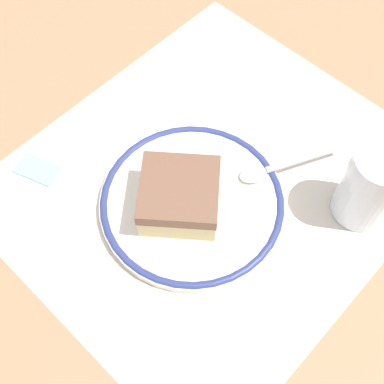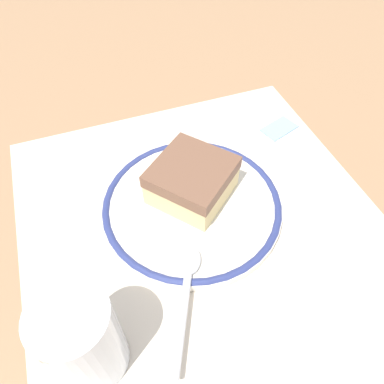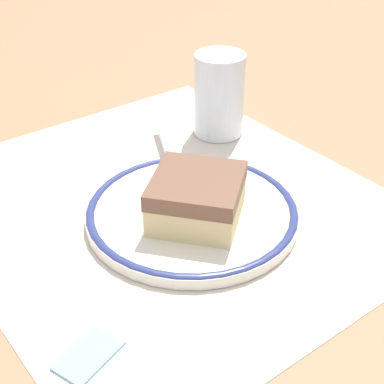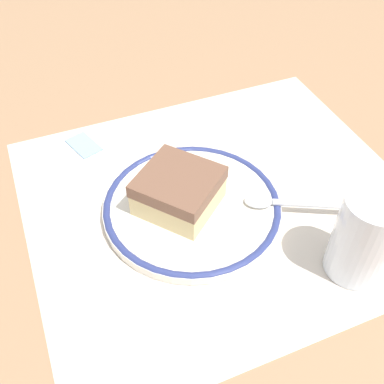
{
  "view_description": "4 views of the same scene",
  "coord_description": "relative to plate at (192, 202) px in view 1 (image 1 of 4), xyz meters",
  "views": [
    {
      "loc": [
        -0.24,
        -0.2,
        0.53
      ],
      "look_at": [
        -0.04,
        -0.01,
        0.03
      ],
      "focal_mm": 48.82,
      "sensor_mm": 36.0,
      "label": 1
    },
    {
      "loc": [
        0.21,
        -0.1,
        0.35
      ],
      "look_at": [
        -0.04,
        -0.01,
        0.03
      ],
      "focal_mm": 34.4,
      "sensor_mm": 36.0,
      "label": 2
    },
    {
      "loc": [
        -0.41,
        0.28,
        0.34
      ],
      "look_at": [
        -0.04,
        -0.01,
        0.03
      ],
      "focal_mm": 54.46,
      "sensor_mm": 36.0,
      "label": 3
    },
    {
      "loc": [
        -0.18,
        -0.34,
        0.41
      ],
      "look_at": [
        -0.04,
        -0.01,
        0.03
      ],
      "focal_mm": 43.26,
      "sensor_mm": 36.0,
      "label": 4
    }
  ],
  "objects": [
    {
      "name": "spoon",
      "position": [
        0.1,
        -0.04,
        0.01
      ],
      "size": [
        0.12,
        0.07,
        0.01
      ],
      "color": "silver",
      "rests_on": "plate"
    },
    {
      "name": "placemat",
      "position": [
        0.04,
        0.01,
        -0.01
      ],
      "size": [
        0.46,
        0.4,
        0.0
      ],
      "primitive_type": "cube",
      "color": "beige",
      "rests_on": "ground_plane"
    },
    {
      "name": "plate",
      "position": [
        0.0,
        0.0,
        0.0
      ],
      "size": [
        0.21,
        0.21,
        0.01
      ],
      "color": "silver",
      "rests_on": "placemat"
    },
    {
      "name": "cake_slice",
      "position": [
        -0.01,
        0.01,
        0.03
      ],
      "size": [
        0.12,
        0.12,
        0.04
      ],
      "color": "beige",
      "rests_on": "plate"
    },
    {
      "name": "ground_plane",
      "position": [
        0.04,
        0.01,
        -0.01
      ],
      "size": [
        2.4,
        2.4,
        0.0
      ],
      "primitive_type": "plane",
      "color": "#9E7551"
    },
    {
      "name": "sugar_packet",
      "position": [
        -0.09,
        0.17,
        -0.0
      ],
      "size": [
        0.04,
        0.06,
        0.01
      ],
      "primitive_type": "cube",
      "rotation": [
        0.0,
        0.0,
        1.9
      ],
      "color": "#8CB2E0",
      "rests_on": "placemat"
    },
    {
      "name": "cup",
      "position": [
        0.13,
        -0.14,
        0.04
      ],
      "size": [
        0.06,
        0.06,
        0.1
      ],
      "color": "silver",
      "rests_on": "placemat"
    }
  ]
}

